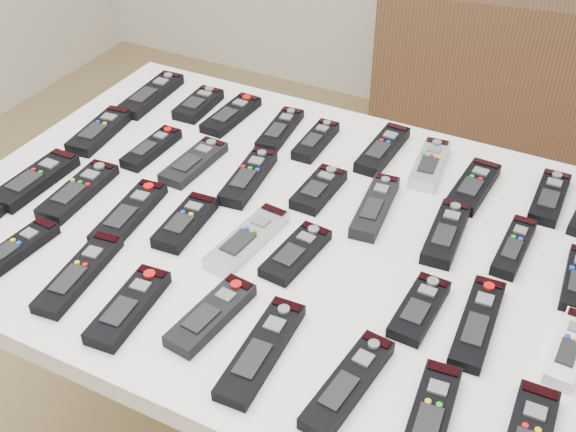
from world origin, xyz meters
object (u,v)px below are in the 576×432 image
at_px(remote_6, 430,164).
at_px(remote_13, 249,177).
at_px(remote_11, 152,148).
at_px(remote_27, 569,348).
at_px(remote_3, 280,129).
at_px(remote_21, 129,213).
at_px(remote_17, 514,247).
at_px(sideboard, 571,90).
at_px(remote_14, 319,189).
at_px(remote_10, 100,131).
at_px(remote_1, 198,104).
at_px(remote_5, 383,149).
at_px(remote_12, 194,162).
at_px(remote_15, 375,207).
at_px(remote_33, 261,350).
at_px(remote_24, 296,253).
at_px(remote_26, 478,322).
at_px(remote_2, 231,115).
at_px(remote_30, 79,273).
at_px(remote_29, 14,251).
at_px(remote_35, 431,415).
at_px(remote_19, 35,180).
at_px(remote_22, 186,222).
at_px(remote_25, 419,309).
at_px(remote_7, 473,186).
at_px(remote_8, 550,198).
at_px(remote_32, 211,315).
at_px(remote_16, 446,233).
at_px(remote_0, 151,95).
at_px(table, 288,249).
at_px(remote_4, 316,141).
at_px(remote_20, 78,191).
at_px(remote_34, 348,384).
at_px(remote_23, 247,239).
at_px(remote_31, 129,307).

height_order(remote_6, remote_13, same).
distance_m(remote_11, remote_27, 0.89).
relative_size(remote_3, remote_21, 0.88).
relative_size(remote_3, remote_17, 1.05).
relative_size(sideboard, remote_14, 10.06).
xyz_separation_m(remote_10, remote_14, (0.51, 0.02, -0.00)).
distance_m(remote_1, remote_5, 0.45).
bearing_deg(remote_21, remote_12, 80.61).
xyz_separation_m(remote_15, remote_33, (-0.02, -0.41, -0.00)).
height_order(remote_24, remote_26, same).
bearing_deg(remote_2, remote_30, -82.94).
bearing_deg(remote_29, remote_1, 94.09).
bearing_deg(remote_35, sideboard, 86.22).
height_order(remote_19, remote_30, remote_19).
xyz_separation_m(sideboard, remote_17, (0.07, -1.55, 0.44)).
distance_m(remote_22, remote_25, 0.45).
relative_size(remote_7, remote_8, 1.01).
bearing_deg(remote_33, remote_15, 84.74).
bearing_deg(remote_32, remote_16, 60.52).
height_order(remote_0, remote_7, same).
xyz_separation_m(remote_8, remote_16, (-0.14, -0.20, 0.00)).
distance_m(table, remote_11, 0.38).
relative_size(table, remote_29, 7.29).
relative_size(remote_17, remote_35, 0.92).
bearing_deg(remote_2, remote_12, -78.60).
bearing_deg(remote_15, remote_32, -114.28).
bearing_deg(remote_4, remote_0, 178.23).
distance_m(remote_14, remote_33, 0.42).
bearing_deg(remote_33, remote_32, 162.49).
relative_size(sideboard, remote_20, 7.52).
relative_size(remote_16, remote_30, 0.87).
xyz_separation_m(remote_12, remote_17, (0.64, 0.03, 0.00)).
relative_size(remote_2, remote_5, 0.94).
bearing_deg(remote_34, remote_33, -173.26).
bearing_deg(remote_23, remote_8, 45.23).
bearing_deg(table, remote_14, 85.51).
relative_size(remote_7, remote_24, 1.09).
bearing_deg(remote_23, remote_15, 54.55).
distance_m(remote_20, remote_23, 0.36).
relative_size(remote_10, remote_31, 1.03).
relative_size(remote_24, remote_30, 0.77).
height_order(table, remote_22, remote_22).
bearing_deg(remote_16, remote_31, -137.88).
height_order(remote_8, remote_11, remote_11).
height_order(remote_17, remote_20, same).
bearing_deg(remote_15, remote_0, 158.64).
xyz_separation_m(remote_4, remote_25, (0.36, -0.38, -0.00)).
bearing_deg(remote_12, remote_20, -124.96).
xyz_separation_m(remote_24, remote_31, (-0.17, -0.24, 0.00)).
distance_m(remote_12, remote_22, 0.20).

